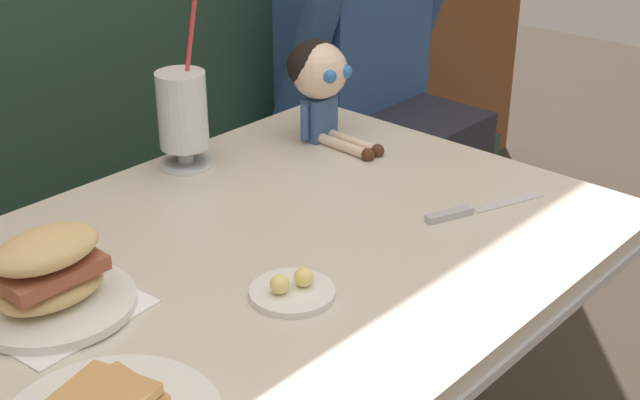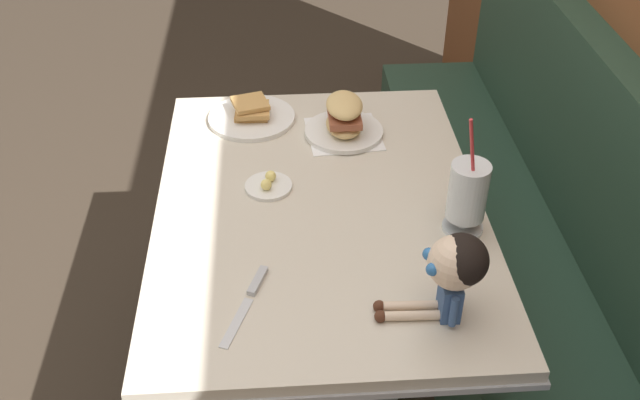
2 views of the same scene
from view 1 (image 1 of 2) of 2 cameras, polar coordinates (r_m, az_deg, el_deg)
name	(u,v)px [view 1 (image 1 of 2)]	position (r m, az deg, el deg)	size (l,w,h in m)	color
booth_bench	(66,320)	(1.99, -16.19, -7.54)	(2.60, 0.48, 1.00)	#233D2D
diner_table	(269,354)	(1.45, -3.33, -9.95)	(1.11, 0.81, 0.74)	beige
milkshake_glass	(183,114)	(1.60, -8.93, 5.54)	(0.10, 0.10, 0.31)	silver
sandwich_plate	(51,280)	(1.22, -17.13, -5.03)	(0.22, 0.22, 0.12)	white
butter_saucer	(292,290)	(1.22, -1.83, -5.87)	(0.12, 0.12, 0.04)	white
butter_knife	(466,211)	(1.46, 9.49, -0.71)	(0.23, 0.10, 0.01)	silver
seated_doll	(319,76)	(1.70, -0.04, 8.07)	(0.12, 0.22, 0.20)	#385689
diner_patron	(364,47)	(2.35, 2.88, 9.95)	(0.55, 0.48, 0.81)	#2D4C7F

